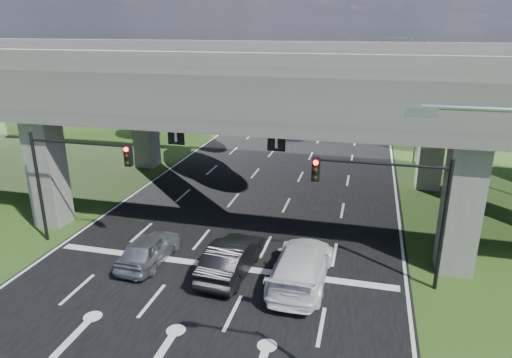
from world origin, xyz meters
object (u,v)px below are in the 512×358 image
at_px(signal_left, 72,170).
at_px(streetlight_beyond, 405,74).
at_px(streetlight_far, 416,94).
at_px(signal_right, 393,197).
at_px(car_dark, 231,257).
at_px(car_silver, 149,249).
at_px(car_white, 301,265).

height_order(signal_left, streetlight_beyond, streetlight_beyond).
bearing_deg(streetlight_far, streetlight_beyond, 90.00).
xyz_separation_m(signal_right, car_dark, (-6.98, -0.94, -3.34)).
height_order(streetlight_far, car_silver, streetlight_far).
xyz_separation_m(car_silver, car_dark, (4.21, 0.00, 0.09)).
relative_size(signal_left, car_silver, 1.40).
bearing_deg(car_dark, car_white, -176.44).
xyz_separation_m(streetlight_far, streetlight_beyond, (0.00, 16.00, 0.00)).
relative_size(signal_left, streetlight_beyond, 0.60).
height_order(signal_right, streetlight_far, streetlight_far).
bearing_deg(streetlight_far, signal_left, -131.78).
height_order(signal_left, streetlight_far, streetlight_far).
xyz_separation_m(streetlight_far, car_dark, (-9.26, -21.00, -5.00)).
bearing_deg(streetlight_far, car_silver, -122.68).
height_order(signal_left, car_white, signal_left).
height_order(streetlight_beyond, car_silver, streetlight_beyond).
xyz_separation_m(signal_right, car_white, (-3.71, -0.94, -3.29)).
xyz_separation_m(signal_right, streetlight_far, (2.27, 20.06, 1.66)).
bearing_deg(car_dark, signal_left, -2.65).
bearing_deg(car_silver, car_dark, -178.17).
height_order(streetlight_far, car_dark, streetlight_far).
bearing_deg(streetlight_beyond, signal_right, -93.61).
bearing_deg(signal_left, car_dark, -6.21).
bearing_deg(signal_left, car_silver, -11.96).
bearing_deg(car_white, streetlight_far, -104.79).
distance_m(signal_right, streetlight_far, 20.25).
height_order(car_silver, car_white, car_white).
bearing_deg(streetlight_far, car_white, -105.90).
xyz_separation_m(signal_right, signal_left, (-15.65, 0.00, 0.00)).
distance_m(signal_left, streetlight_beyond, 40.30).
height_order(car_silver, car_dark, car_dark).
distance_m(signal_right, car_white, 5.05).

